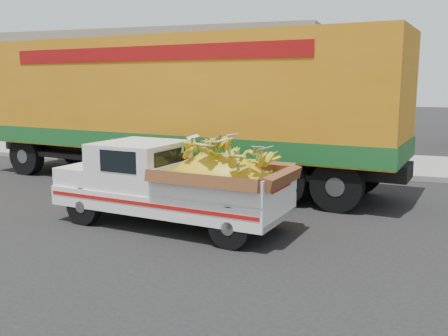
% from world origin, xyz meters
% --- Properties ---
extents(ground, '(100.00, 100.00, 0.00)m').
position_xyz_m(ground, '(0.00, 0.00, 0.00)').
color(ground, black).
rests_on(ground, ground).
extents(curb, '(60.00, 0.25, 0.15)m').
position_xyz_m(curb, '(0.00, 5.43, 0.07)').
color(curb, gray).
rests_on(curb, ground).
extents(sidewalk, '(60.00, 4.00, 0.14)m').
position_xyz_m(sidewalk, '(0.00, 7.53, 0.07)').
color(sidewalk, gray).
rests_on(sidewalk, ground).
extents(building_left, '(18.00, 6.00, 5.00)m').
position_xyz_m(building_left, '(-8.00, 13.43, 2.50)').
color(building_left, gray).
rests_on(building_left, ground).
extents(pickup_truck, '(4.60, 2.20, 1.55)m').
position_xyz_m(pickup_truck, '(0.52, -0.83, 0.83)').
color(pickup_truck, black).
rests_on(pickup_truck, ground).
extents(semi_trailer, '(12.06, 4.25, 3.80)m').
position_xyz_m(semi_trailer, '(-1.45, 2.97, 2.12)').
color(semi_trailer, black).
rests_on(semi_trailer, ground).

